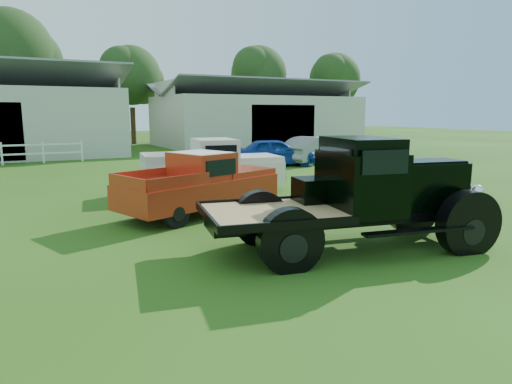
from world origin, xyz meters
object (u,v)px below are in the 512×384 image
red_pickup (199,183)px  white_pickup (212,166)px  misc_car_grey (313,150)px  vintage_flatbed (354,194)px  misc_car_blue (276,152)px

red_pickup → white_pickup: size_ratio=0.95×
misc_car_grey → vintage_flatbed: bearing=126.0°
misc_car_blue → misc_car_grey: 2.40m
misc_car_blue → misc_car_grey: (2.40, 0.02, 0.01)m
red_pickup → misc_car_blue: bearing=30.1°
white_pickup → misc_car_grey: size_ratio=1.13×
vintage_flatbed → white_pickup: 7.62m
misc_car_blue → white_pickup: bearing=154.4°
vintage_flatbed → red_pickup: size_ratio=1.22×
vintage_flatbed → red_pickup: bearing=120.6°
vintage_flatbed → misc_car_blue: vintage_flatbed is taller
white_pickup → misc_car_blue: 8.38m
vintage_flatbed → red_pickup: (-1.59, 4.56, -0.28)m
red_pickup → misc_car_blue: red_pickup is taller
white_pickup → misc_car_grey: bearing=42.9°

